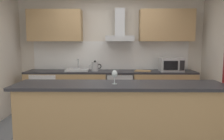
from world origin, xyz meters
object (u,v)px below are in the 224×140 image
object	(u,v)px
microwave	(171,65)
chopping_board	(143,71)
oven	(120,90)
range_hood	(120,31)
refrigerator	(47,92)
sink	(78,70)
kettle	(95,66)
wine_glass	(115,74)

from	to	relation	value
microwave	chopping_board	size ratio (longest dim) A/B	1.47
oven	range_hood	world-z (taller)	range_hood
refrigerator	range_hood	world-z (taller)	range_hood
refrigerator	chopping_board	distance (m)	2.23
microwave	chopping_board	world-z (taller)	microwave
range_hood	chopping_board	world-z (taller)	range_hood
sink	kettle	xyz separation A→B (m)	(0.39, -0.04, 0.08)
kettle	chopping_board	bearing A→B (deg)	0.54
oven	kettle	xyz separation A→B (m)	(-0.55, -0.03, 0.55)
oven	sink	world-z (taller)	sink
refrigerator	kettle	distance (m)	1.25
microwave	sink	distance (m)	2.08
kettle	wine_glass	bearing A→B (deg)	-78.06
microwave	wine_glass	world-z (taller)	microwave
kettle	range_hood	xyz separation A→B (m)	(0.55, 0.16, 0.78)
kettle	oven	bearing A→B (deg)	3.53
oven	range_hood	size ratio (longest dim) A/B	1.11
oven	refrigerator	world-z (taller)	oven
sink	range_hood	distance (m)	1.28
microwave	chopping_board	distance (m)	0.64
range_hood	wine_glass	xyz separation A→B (m)	(-0.11, -2.24, -0.66)
refrigerator	microwave	size ratio (longest dim) A/B	1.70
microwave	kettle	world-z (taller)	microwave
oven	wine_glass	distance (m)	2.21
refrigerator	microwave	bearing A→B (deg)	-0.52
range_hood	chopping_board	xyz separation A→B (m)	(0.52, -0.15, -0.88)
sink	chopping_board	world-z (taller)	sink
microwave	kettle	distance (m)	1.69
microwave	kettle	size ratio (longest dim) A/B	1.73
sink	kettle	size ratio (longest dim) A/B	1.73
oven	wine_glass	xyz separation A→B (m)	(-0.11, -2.11, 0.66)
oven	microwave	distance (m)	1.28
chopping_board	range_hood	bearing A→B (deg)	163.48
refrigerator	wine_glass	xyz separation A→B (m)	(1.55, -2.10, 0.70)
microwave	sink	bearing A→B (deg)	178.93
sink	range_hood	size ratio (longest dim) A/B	0.69
oven	range_hood	xyz separation A→B (m)	(0.00, 0.13, 1.33)
sink	wine_glass	distance (m)	2.28
refrigerator	chopping_board	bearing A→B (deg)	-0.55
refrigerator	kettle	size ratio (longest dim) A/B	2.94
refrigerator	wine_glass	bearing A→B (deg)	-53.68
oven	sink	bearing A→B (deg)	179.33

